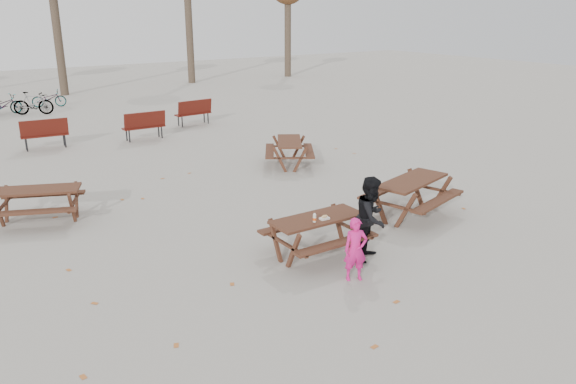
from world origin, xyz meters
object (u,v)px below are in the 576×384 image
main_picnic_table (317,226)px  picnic_table_east (411,198)px  food_tray (325,218)px  picnic_table_far (289,153)px  picnic_table_north (39,205)px  child (355,250)px  adult (371,218)px  soda_bottle (315,218)px

main_picnic_table → picnic_table_east: (3.06, 0.56, -0.16)m
main_picnic_table → food_tray: bearing=-76.7°
picnic_table_east → picnic_table_far: bearing=73.2°
food_tray → picnic_table_north: bearing=129.3°
child → adult: bearing=56.4°
main_picnic_table → adult: size_ratio=1.13×
adult → picnic_table_east: 2.62m
picnic_table_far → picnic_table_north: bearing=129.1°
soda_bottle → picnic_table_north: (-3.85, 4.99, -0.46)m
picnic_table_east → picnic_table_north: (-7.11, 4.26, -0.04)m
main_picnic_table → picnic_table_far: 6.51m
picnic_table_north → picnic_table_far: size_ratio=1.01×
child → picnic_table_far: size_ratio=0.64×
soda_bottle → picnic_table_east: soda_bottle is taller
picnic_table_east → main_picnic_table: bearing=174.8°
adult → picnic_table_north: adult is taller
soda_bottle → child: 1.06m
picnic_table_east → soda_bottle: bearing=177.1°
picnic_table_east → picnic_table_north: size_ratio=1.12×
adult → picnic_table_north: size_ratio=0.90×
food_tray → picnic_table_east: bearing=13.5°
child → soda_bottle: bearing=121.1°
food_tray → soda_bottle: (-0.23, -0.00, 0.05)m
child → adult: (0.83, 0.54, 0.23)m
soda_bottle → picnic_table_north: bearing=127.7°
food_tray → adult: bearing=-33.4°
soda_bottle → picnic_table_east: (3.26, 0.73, -0.42)m
soda_bottle → picnic_table_far: size_ratio=0.10×
picnic_table_north → picnic_table_far: 7.27m
soda_bottle → picnic_table_east: bearing=12.6°
food_tray → picnic_table_far: food_tray is taller
food_tray → picnic_table_far: bearing=61.8°
main_picnic_table → picnic_table_far: size_ratio=1.02×
picnic_table_east → picnic_table_far: picnic_table_east is taller
child → picnic_table_north: child is taller
food_tray → child: (-0.10, -1.02, -0.23)m
adult → picnic_table_east: adult is taller
food_tray → picnic_table_east: 3.13m
picnic_table_east → food_tray: bearing=178.0°
soda_bottle → child: size_ratio=0.15×
soda_bottle → child: bearing=-82.4°
picnic_table_far → soda_bottle: bearing=-177.6°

